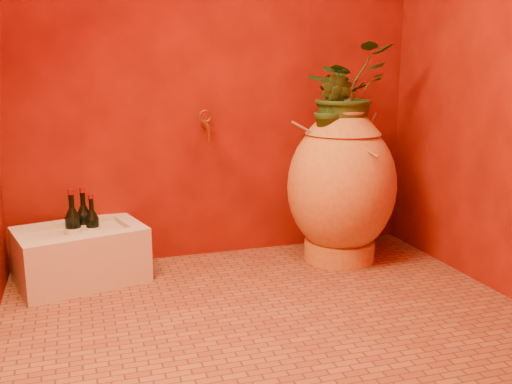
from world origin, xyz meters
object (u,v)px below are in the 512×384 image
object	(u,v)px
amphora	(341,185)
wine_bottle_b	(73,230)
wall_tap	(206,124)
wine_bottle_a	(93,229)
stone_basin	(81,256)
wine_bottle_c	(85,226)

from	to	relation	value
amphora	wine_bottle_b	distance (m)	1.57
wall_tap	wine_bottle_a	bearing A→B (deg)	-170.24
amphora	stone_basin	xyz separation A→B (m)	(-1.53, 0.10, -0.32)
amphora	wall_tap	distance (m)	0.89
amphora	wine_bottle_a	size ratio (longest dim) A/B	3.01
amphora	wine_bottle_b	bearing A→B (deg)	176.51
stone_basin	wine_bottle_c	bearing A→B (deg)	68.38
wine_bottle_a	wine_bottle_b	size ratio (longest dim) A/B	0.88
wine_bottle_b	wine_bottle_a	bearing A→B (deg)	24.07
wall_tap	stone_basin	bearing A→B (deg)	-168.19
amphora	wine_bottle_b	size ratio (longest dim) A/B	2.65
wine_bottle_b	wine_bottle_c	world-z (taller)	wine_bottle_b
wine_bottle_c	wall_tap	xyz separation A→B (m)	(0.73, 0.08, 0.54)
amphora	wine_bottle_a	bearing A→B (deg)	174.47
wine_bottle_a	wall_tap	world-z (taller)	wall_tap
wine_bottle_a	wine_bottle_c	distance (m)	0.06
amphora	stone_basin	distance (m)	1.56
amphora	wine_bottle_b	world-z (taller)	amphora
wall_tap	amphora	bearing A→B (deg)	-18.55
stone_basin	wine_bottle_a	distance (m)	0.16
stone_basin	wine_bottle_c	distance (m)	0.17
stone_basin	wine_bottle_b	xyz separation A→B (m)	(-0.03, -0.01, 0.15)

